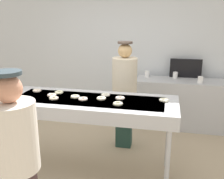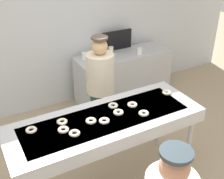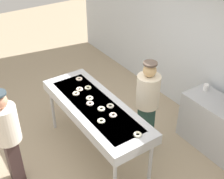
{
  "view_description": "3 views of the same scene",
  "coord_description": "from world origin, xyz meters",
  "px_view_note": "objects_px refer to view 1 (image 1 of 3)",
  "views": [
    {
      "loc": [
        0.94,
        -2.92,
        2.01
      ],
      "look_at": [
        0.27,
        0.16,
        1.11
      ],
      "focal_mm": 41.17,
      "sensor_mm": 36.0,
      "label": 1
    },
    {
      "loc": [
        -1.2,
        -2.35,
        2.84
      ],
      "look_at": [
        0.24,
        0.3,
        1.16
      ],
      "focal_mm": 46.4,
      "sensor_mm": 36.0,
      "label": 2
    },
    {
      "loc": [
        3.27,
        -1.9,
        3.78
      ],
      "look_at": [
        0.07,
        0.27,
        1.23
      ],
      "focal_mm": 48.47,
      "sensor_mm": 36.0,
      "label": 3
    }
  ],
  "objects_px": {
    "worker_baker": "(125,88)",
    "menu_display": "(186,68)",
    "fryer_conveyor": "(89,106)",
    "sugar_donut_8": "(59,92)",
    "customer_waiting": "(16,156)",
    "prep_counter": "(184,104)",
    "sugar_donut_5": "(75,97)",
    "sugar_donut_7": "(37,91)",
    "sugar_donut_3": "(101,98)",
    "sugar_donut_10": "(52,95)",
    "sugar_donut_0": "(120,98)",
    "paper_cup_0": "(147,74)",
    "sugar_donut_2": "(83,99)",
    "sugar_donut_1": "(118,104)",
    "paper_cup_1": "(175,75)",
    "sugar_donut_9": "(54,98)",
    "paper_cup_2": "(200,80)",
    "sugar_donut_4": "(106,95)",
    "sugar_donut_6": "(164,100)"
  },
  "relations": [
    {
      "from": "sugar_donut_3",
      "to": "customer_waiting",
      "type": "height_order",
      "value": "customer_waiting"
    },
    {
      "from": "sugar_donut_1",
      "to": "sugar_donut_5",
      "type": "relative_size",
      "value": 1.0
    },
    {
      "from": "sugar_donut_2",
      "to": "customer_waiting",
      "type": "xyz_separation_m",
      "value": [
        -0.14,
        -1.26,
        -0.09
      ]
    },
    {
      "from": "sugar_donut_2",
      "to": "sugar_donut_3",
      "type": "distance_m",
      "value": 0.23
    },
    {
      "from": "fryer_conveyor",
      "to": "menu_display",
      "type": "xyz_separation_m",
      "value": [
        1.28,
        2.01,
        0.14
      ]
    },
    {
      "from": "sugar_donut_9",
      "to": "prep_counter",
      "type": "bearing_deg",
      "value": 47.97
    },
    {
      "from": "sugar_donut_3",
      "to": "prep_counter",
      "type": "distance_m",
      "value": 2.16
    },
    {
      "from": "sugar_donut_5",
      "to": "sugar_donut_7",
      "type": "xyz_separation_m",
      "value": [
        -0.61,
        0.15,
        0.0
      ]
    },
    {
      "from": "prep_counter",
      "to": "customer_waiting",
      "type": "bearing_deg",
      "value": -115.35
    },
    {
      "from": "fryer_conveyor",
      "to": "prep_counter",
      "type": "distance_m",
      "value": 2.24
    },
    {
      "from": "fryer_conveyor",
      "to": "worker_baker",
      "type": "height_order",
      "value": "worker_baker"
    },
    {
      "from": "worker_baker",
      "to": "sugar_donut_2",
      "type": "bearing_deg",
      "value": 54.99
    },
    {
      "from": "sugar_donut_6",
      "to": "paper_cup_0",
      "type": "height_order",
      "value": "sugar_donut_6"
    },
    {
      "from": "sugar_donut_7",
      "to": "customer_waiting",
      "type": "height_order",
      "value": "customer_waiting"
    },
    {
      "from": "prep_counter",
      "to": "paper_cup_0",
      "type": "distance_m",
      "value": 0.88
    },
    {
      "from": "sugar_donut_9",
      "to": "worker_baker",
      "type": "height_order",
      "value": "worker_baker"
    },
    {
      "from": "sugar_donut_7",
      "to": "paper_cup_0",
      "type": "xyz_separation_m",
      "value": [
        1.36,
        1.73,
        -0.08
      ]
    },
    {
      "from": "sugar_donut_0",
      "to": "customer_waiting",
      "type": "relative_size",
      "value": 0.07
    },
    {
      "from": "sugar_donut_0",
      "to": "prep_counter",
      "type": "bearing_deg",
      "value": 62.33
    },
    {
      "from": "sugar_donut_8",
      "to": "paper_cup_1",
      "type": "distance_m",
      "value": 2.35
    },
    {
      "from": "sugar_donut_0",
      "to": "sugar_donut_7",
      "type": "xyz_separation_m",
      "value": [
        -1.18,
        0.08,
        0.0
      ]
    },
    {
      "from": "sugar_donut_1",
      "to": "worker_baker",
      "type": "height_order",
      "value": "worker_baker"
    },
    {
      "from": "fryer_conveyor",
      "to": "sugar_donut_0",
      "type": "bearing_deg",
      "value": 10.38
    },
    {
      "from": "sugar_donut_10",
      "to": "worker_baker",
      "type": "distance_m",
      "value": 1.13
    },
    {
      "from": "sugar_donut_3",
      "to": "sugar_donut_6",
      "type": "bearing_deg",
      "value": 7.53
    },
    {
      "from": "sugar_donut_2",
      "to": "paper_cup_2",
      "type": "relative_size",
      "value": 0.98
    },
    {
      "from": "worker_baker",
      "to": "menu_display",
      "type": "bearing_deg",
      "value": -138.83
    },
    {
      "from": "sugar_donut_6",
      "to": "sugar_donut_1",
      "type": "bearing_deg",
      "value": -154.02
    },
    {
      "from": "paper_cup_0",
      "to": "paper_cup_2",
      "type": "bearing_deg",
      "value": -16.24
    },
    {
      "from": "sugar_donut_10",
      "to": "paper_cup_1",
      "type": "bearing_deg",
      "value": 50.15
    },
    {
      "from": "worker_baker",
      "to": "sugar_donut_4",
      "type": "bearing_deg",
      "value": 65.87
    },
    {
      "from": "sugar_donut_3",
      "to": "worker_baker",
      "type": "distance_m",
      "value": 0.79
    },
    {
      "from": "sugar_donut_10",
      "to": "menu_display",
      "type": "relative_size",
      "value": 0.2
    },
    {
      "from": "paper_cup_2",
      "to": "sugar_donut_5",
      "type": "bearing_deg",
      "value": -136.47
    },
    {
      "from": "sugar_donut_3",
      "to": "sugar_donut_10",
      "type": "xyz_separation_m",
      "value": [
        -0.66,
        -0.01,
        0.0
      ]
    },
    {
      "from": "sugar_donut_0",
      "to": "sugar_donut_9",
      "type": "bearing_deg",
      "value": -167.28
    },
    {
      "from": "sugar_donut_2",
      "to": "customer_waiting",
      "type": "distance_m",
      "value": 1.27
    },
    {
      "from": "sugar_donut_1",
      "to": "sugar_donut_3",
      "type": "bearing_deg",
      "value": 147.37
    },
    {
      "from": "prep_counter",
      "to": "fryer_conveyor",
      "type": "bearing_deg",
      "value": -125.84
    },
    {
      "from": "sugar_donut_2",
      "to": "sugar_donut_3",
      "type": "bearing_deg",
      "value": 18.0
    },
    {
      "from": "sugar_donut_2",
      "to": "paper_cup_0",
      "type": "relative_size",
      "value": 0.98
    },
    {
      "from": "customer_waiting",
      "to": "prep_counter",
      "type": "xyz_separation_m",
      "value": [
        1.47,
        3.09,
        -0.5
      ]
    },
    {
      "from": "sugar_donut_8",
      "to": "customer_waiting",
      "type": "xyz_separation_m",
      "value": [
        0.27,
        -1.46,
        -0.09
      ]
    },
    {
      "from": "sugar_donut_10",
      "to": "paper_cup_1",
      "type": "xyz_separation_m",
      "value": [
        1.59,
        1.9,
        -0.08
      ]
    },
    {
      "from": "sugar_donut_4",
      "to": "sugar_donut_6",
      "type": "xyz_separation_m",
      "value": [
        0.74,
        -0.05,
        0.0
      ]
    },
    {
      "from": "prep_counter",
      "to": "sugar_donut_4",
      "type": "bearing_deg",
      "value": -124.35
    },
    {
      "from": "sugar_donut_8",
      "to": "worker_baker",
      "type": "xyz_separation_m",
      "value": [
        0.78,
        0.64,
        -0.06
      ]
    },
    {
      "from": "sugar_donut_1",
      "to": "sugar_donut_6",
      "type": "bearing_deg",
      "value": 25.98
    },
    {
      "from": "fryer_conveyor",
      "to": "sugar_donut_8",
      "type": "height_order",
      "value": "sugar_donut_8"
    },
    {
      "from": "prep_counter",
      "to": "sugar_donut_5",
      "type": "bearing_deg",
      "value": -129.56
    }
  ]
}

